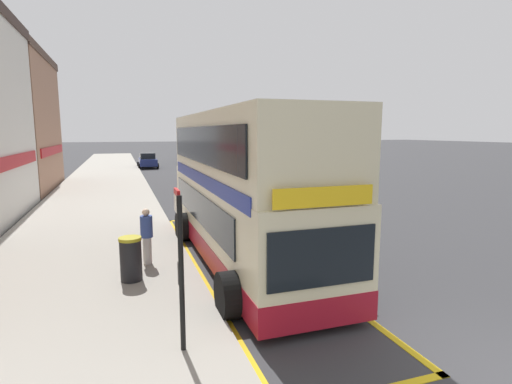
{
  "coord_description": "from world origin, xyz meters",
  "views": [
    {
      "loc": [
        -5.85,
        -3.78,
        3.86
      ],
      "look_at": [
        -1.57,
        8.78,
        1.86
      ],
      "focal_mm": 28.06,
      "sensor_mm": 36.0,
      "label": 1
    }
  ],
  "objects_px": {
    "double_decker_bus": "(242,193)",
    "pedestrian_waiting_near_sign": "(147,234)",
    "bus_stop_sign": "(180,258)",
    "parked_car_teal_across": "(199,154)",
    "parked_car_navy_far": "(148,161)",
    "litter_bin": "(131,259)",
    "parked_car_grey_ahead": "(190,156)"
  },
  "relations": [
    {
      "from": "double_decker_bus",
      "to": "pedestrian_waiting_near_sign",
      "type": "xyz_separation_m",
      "value": [
        -2.78,
        0.11,
        -1.06
      ]
    },
    {
      "from": "bus_stop_sign",
      "to": "parked_car_teal_across",
      "type": "height_order",
      "value": "bus_stop_sign"
    },
    {
      "from": "parked_car_navy_far",
      "to": "pedestrian_waiting_near_sign",
      "type": "xyz_separation_m",
      "value": [
        -2.2,
        -33.1,
        0.2
      ]
    },
    {
      "from": "bus_stop_sign",
      "to": "parked_car_navy_far",
      "type": "xyz_separation_m",
      "value": [
        1.94,
        37.91,
        -0.96
      ]
    },
    {
      "from": "parked_car_navy_far",
      "to": "pedestrian_waiting_near_sign",
      "type": "distance_m",
      "value": 33.17
    },
    {
      "from": "bus_stop_sign",
      "to": "pedestrian_waiting_near_sign",
      "type": "xyz_separation_m",
      "value": [
        -0.27,
        4.82,
        -0.75
      ]
    },
    {
      "from": "litter_bin",
      "to": "pedestrian_waiting_near_sign",
      "type": "bearing_deg",
      "value": 68.42
    },
    {
      "from": "bus_stop_sign",
      "to": "double_decker_bus",
      "type": "bearing_deg",
      "value": 61.93
    },
    {
      "from": "parked_car_grey_ahead",
      "to": "litter_bin",
      "type": "relative_size",
      "value": 3.76
    },
    {
      "from": "double_decker_bus",
      "to": "parked_car_navy_far",
      "type": "distance_m",
      "value": 33.24
    },
    {
      "from": "double_decker_bus",
      "to": "litter_bin",
      "type": "relative_size",
      "value": 9.06
    },
    {
      "from": "parked_car_grey_ahead",
      "to": "litter_bin",
      "type": "xyz_separation_m",
      "value": [
        -8.22,
        -40.37,
        -0.1
      ]
    },
    {
      "from": "parked_car_navy_far",
      "to": "parked_car_grey_ahead",
      "type": "xyz_separation_m",
      "value": [
        5.54,
        6.08,
        0.0
      ]
    },
    {
      "from": "double_decker_bus",
      "to": "bus_stop_sign",
      "type": "height_order",
      "value": "double_decker_bus"
    },
    {
      "from": "litter_bin",
      "to": "bus_stop_sign",
      "type": "bearing_deg",
      "value": -78.41
    },
    {
      "from": "parked_car_grey_ahead",
      "to": "pedestrian_waiting_near_sign",
      "type": "relative_size",
      "value": 2.63
    },
    {
      "from": "double_decker_bus",
      "to": "parked_car_navy_far",
      "type": "bearing_deg",
      "value": 90.99
    },
    {
      "from": "parked_car_teal_across",
      "to": "litter_bin",
      "type": "distance_m",
      "value": 47.55
    },
    {
      "from": "double_decker_bus",
      "to": "parked_car_navy_far",
      "type": "relative_size",
      "value": 2.41
    },
    {
      "from": "parked_car_grey_ahead",
      "to": "parked_car_navy_far",
      "type": "bearing_deg",
      "value": 48.56
    },
    {
      "from": "double_decker_bus",
      "to": "pedestrian_waiting_near_sign",
      "type": "height_order",
      "value": "double_decker_bus"
    },
    {
      "from": "double_decker_bus",
      "to": "parked_car_grey_ahead",
      "type": "xyz_separation_m",
      "value": [
        4.97,
        39.29,
        -1.26
      ]
    },
    {
      "from": "bus_stop_sign",
      "to": "pedestrian_waiting_near_sign",
      "type": "relative_size",
      "value": 1.73
    },
    {
      "from": "bus_stop_sign",
      "to": "litter_bin",
      "type": "distance_m",
      "value": 3.84
    },
    {
      "from": "bus_stop_sign",
      "to": "pedestrian_waiting_near_sign",
      "type": "bearing_deg",
      "value": 93.18
    },
    {
      "from": "double_decker_bus",
      "to": "parked_car_teal_across",
      "type": "xyz_separation_m",
      "value": [
        7.34,
        45.27,
        -1.26
      ]
    },
    {
      "from": "double_decker_bus",
      "to": "parked_car_grey_ahead",
      "type": "relative_size",
      "value": 2.41
    },
    {
      "from": "parked_car_navy_far",
      "to": "litter_bin",
      "type": "distance_m",
      "value": 34.4
    },
    {
      "from": "parked_car_teal_across",
      "to": "pedestrian_waiting_near_sign",
      "type": "height_order",
      "value": "pedestrian_waiting_near_sign"
    },
    {
      "from": "bus_stop_sign",
      "to": "parked_car_teal_across",
      "type": "xyz_separation_m",
      "value": [
        9.84,
        49.98,
        -0.96
      ]
    },
    {
      "from": "double_decker_bus",
      "to": "litter_bin",
      "type": "distance_m",
      "value": 3.69
    },
    {
      "from": "parked_car_teal_across",
      "to": "parked_car_navy_far",
      "type": "relative_size",
      "value": 1.0
    }
  ]
}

